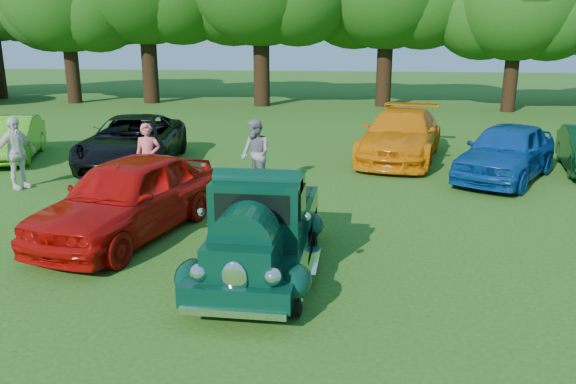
# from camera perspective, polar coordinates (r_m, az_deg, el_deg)

# --- Properties ---
(ground) EXTENTS (120.00, 120.00, 0.00)m
(ground) POSITION_cam_1_polar(r_m,az_deg,el_deg) (9.81, -7.11, -7.43)
(ground) COLOR #235113
(ground) RESTS_ON ground
(hero_pickup) EXTENTS (1.97, 4.24, 1.66)m
(hero_pickup) POSITION_cam_1_polar(r_m,az_deg,el_deg) (9.26, -2.77, -3.98)
(hero_pickup) COLOR black
(hero_pickup) RESTS_ON ground
(red_convertible) EXTENTS (2.81, 4.93, 1.58)m
(red_convertible) POSITION_cam_1_polar(r_m,az_deg,el_deg) (11.40, -15.97, -0.47)
(red_convertible) COLOR #AA0A07
(red_convertible) RESTS_ON ground
(back_car_lime) EXTENTS (2.87, 4.39, 1.37)m
(back_car_lime) POSITION_cam_1_polar(r_m,az_deg,el_deg) (20.16, -26.33, 4.92)
(back_car_lime) COLOR #46A616
(back_car_lime) RESTS_ON ground
(back_car_black) EXTENTS (3.31, 5.77, 1.51)m
(back_car_black) POSITION_cam_1_polar(r_m,az_deg,el_deg) (17.75, -15.47, 4.98)
(back_car_black) COLOR black
(back_car_black) RESTS_ON ground
(back_car_orange) EXTENTS (3.25, 5.84, 1.60)m
(back_car_orange) POSITION_cam_1_polar(r_m,az_deg,el_deg) (18.40, 11.41, 5.72)
(back_car_orange) COLOR orange
(back_car_orange) RESTS_ON ground
(back_car_blue) EXTENTS (3.80, 4.89, 1.56)m
(back_car_blue) POSITION_cam_1_polar(r_m,az_deg,el_deg) (16.57, 21.31, 3.85)
(back_car_blue) COLOR navy
(back_car_blue) RESTS_ON ground
(spectator_pink) EXTENTS (0.72, 0.57, 1.74)m
(spectator_pink) POSITION_cam_1_polar(r_m,az_deg,el_deg) (14.63, -14.02, 3.41)
(spectator_pink) COLOR #D95C59
(spectator_pink) RESTS_ON ground
(spectator_grey) EXTENTS (1.09, 1.10, 1.79)m
(spectator_grey) POSITION_cam_1_polar(r_m,az_deg,el_deg) (14.57, -3.32, 3.89)
(spectator_grey) COLOR gray
(spectator_grey) RESTS_ON ground
(spectator_white) EXTENTS (0.87, 1.19, 1.88)m
(spectator_white) POSITION_cam_1_polar(r_m,az_deg,el_deg) (16.03, -25.92, 3.58)
(spectator_white) COLOR silver
(spectator_white) RESTS_ON ground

